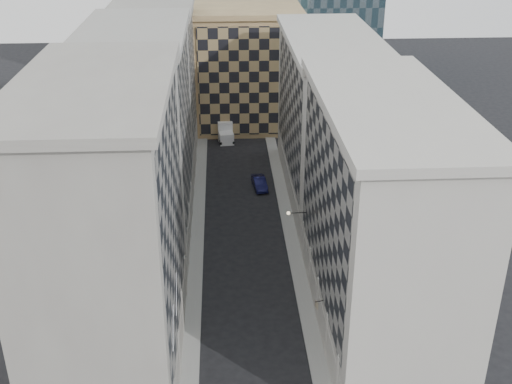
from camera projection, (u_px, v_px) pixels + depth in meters
name	position (u px, v px, depth m)	size (l,w,h in m)	color
sidewalk_west	(197.00, 239.00, 71.18)	(1.50, 100.00, 0.15)	gray
sidewalk_east	(291.00, 236.00, 71.71)	(1.50, 100.00, 0.15)	gray
bldg_left_a	(110.00, 232.00, 48.71)	(10.80, 22.80, 23.70)	gray
bldg_left_b	(141.00, 136.00, 68.71)	(10.80, 22.80, 22.70)	#9C9991
bldg_left_c	(158.00, 83.00, 88.71)	(10.80, 22.80, 21.70)	gray
bldg_right_a	(379.00, 217.00, 54.05)	(10.80, 26.80, 20.70)	beige
bldg_right_b	(329.00, 117.00, 78.54)	(10.80, 28.80, 19.70)	beige
tan_block	(247.00, 67.00, 101.56)	(16.80, 14.80, 18.80)	tan
flagpoles_left	(175.00, 310.00, 46.12)	(0.10, 6.33, 2.33)	gray
bracket_lamp	(290.00, 213.00, 63.61)	(1.98, 0.36, 0.36)	black
box_truck	(225.00, 131.00, 98.70)	(2.76, 5.61, 2.97)	white
dark_car	(260.00, 183.00, 82.95)	(1.55, 4.45, 1.47)	#0F113A
shop_sign	(317.00, 304.00, 53.77)	(0.71, 0.62, 0.70)	black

